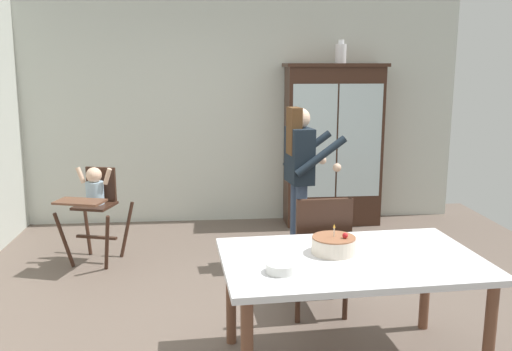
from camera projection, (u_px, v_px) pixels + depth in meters
ground_plane at (263, 310)px, 4.33m from camera, size 6.24×6.24×0.00m
wall_back at (241, 112)px, 6.63m from camera, size 5.32×0.06×2.70m
china_cabinet at (333, 145)px, 6.55m from camera, size 1.19×0.48×1.93m
ceramic_vase at (341, 53)px, 6.34m from camera, size 0.13×0.13×0.27m
high_chair_with_toddler at (95, 197)px, 5.27m from camera, size 0.71×0.79×0.95m
adult_person at (300, 167)px, 5.13m from camera, size 0.55×0.53×1.53m
dining_table at (351, 270)px, 3.40m from camera, size 1.67×1.10×0.74m
birthday_cake at (334, 245)px, 3.45m from camera, size 0.28×0.28×0.19m
serving_bowl at (281, 268)px, 3.13m from camera, size 0.18×0.18×0.05m
dining_chair_far_side at (320, 248)px, 4.12m from camera, size 0.46×0.46×0.96m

